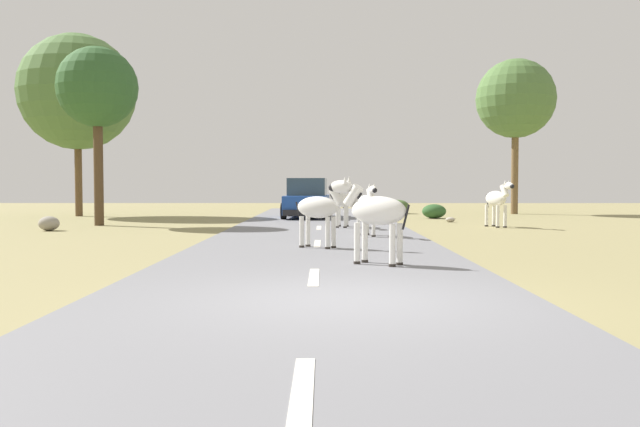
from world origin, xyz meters
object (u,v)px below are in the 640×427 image
at_px(bush_0, 434,211).
at_px(rock_1, 450,220).
at_px(tree_4, 97,88).
at_px(bush_1, 398,207).
at_px(zebra_3, 321,208).
at_px(tree_0, 516,99).
at_px(zebra_4, 497,199).
at_px(zebra_1, 374,212).
at_px(car_0, 307,200).
at_px(tree_2, 77,92).
at_px(zebra_2, 367,205).
at_px(rock_4, 49,223).
at_px(zebra_0, 342,200).

xyz_separation_m(bush_0, rock_1, (0.18, -2.85, -0.22)).
relative_size(tree_4, bush_1, 5.50).
height_order(zebra_3, tree_0, tree_0).
bearing_deg(zebra_4, zebra_1, 48.62).
height_order(car_0, rock_1, car_0).
xyz_separation_m(tree_2, rock_1, (16.78, -4.87, -5.78)).
bearing_deg(zebra_2, car_0, -90.68).
bearing_deg(tree_4, rock_4, -104.52).
height_order(tree_4, rock_1, tree_4).
relative_size(zebra_1, rock_1, 4.35).
bearing_deg(rock_4, bush_0, 29.56).
distance_m(tree_2, bush_1, 16.71).
height_order(zebra_0, zebra_3, zebra_0).
xyz_separation_m(zebra_3, tree_2, (-11.61, 16.30, 4.90)).
bearing_deg(zebra_4, zebra_3, 36.26).
relative_size(zebra_4, car_0, 0.39).
xyz_separation_m(zebra_1, car_0, (-1.65, 17.19, -0.17)).
bearing_deg(zebra_2, rock_1, -127.36).
relative_size(zebra_1, car_0, 0.37).
height_order(tree_4, rock_4, tree_4).
relative_size(tree_4, rock_1, 17.49).
relative_size(bush_0, rock_1, 2.84).
relative_size(zebra_2, bush_0, 1.49).
bearing_deg(zebra_1, zebra_2, 31.32).
height_order(zebra_1, tree_4, tree_4).
bearing_deg(rock_1, zebra_2, -116.17).
height_order(zebra_1, zebra_4, zebra_1).
height_order(zebra_4, car_0, car_0).
bearing_deg(tree_4, zebra_2, -30.49).
relative_size(zebra_3, bush_0, 1.46).
distance_m(zebra_3, rock_4, 11.01).
bearing_deg(tree_4, bush_0, 21.20).
xyz_separation_m(bush_1, rock_4, (-12.87, -12.72, -0.12)).
relative_size(zebra_0, tree_2, 0.19).
xyz_separation_m(tree_0, bush_1, (-5.93, 0.30, -5.49)).
bearing_deg(zebra_1, bush_1, 26.43).
bearing_deg(car_0, zebra_0, 104.22).
bearing_deg(tree_4, car_0, 32.91).
relative_size(zebra_2, zebra_3, 1.02).
distance_m(zebra_1, bush_0, 17.88).
distance_m(tree_4, rock_1, 14.47).
height_order(tree_2, rock_1, tree_2).
relative_size(zebra_2, rock_1, 4.23).
bearing_deg(bush_1, rock_4, -135.33).
height_order(tree_2, bush_0, tree_2).
xyz_separation_m(tree_4, bush_1, (12.15, 9.95, -4.68)).
bearing_deg(rock_4, zebra_4, 7.02).
distance_m(tree_0, bush_0, 8.63).
bearing_deg(rock_1, bush_0, 93.66).
xyz_separation_m(zebra_4, rock_4, (-15.19, -1.87, -0.76)).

